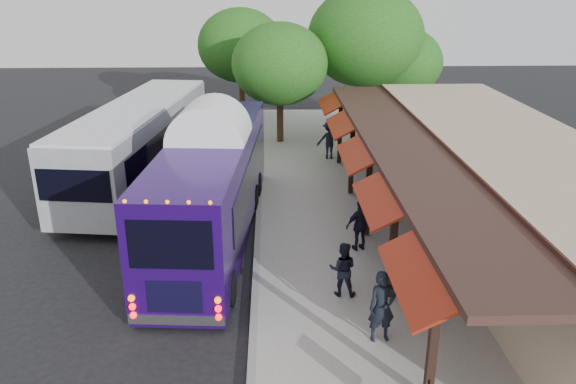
% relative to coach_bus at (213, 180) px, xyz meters
% --- Properties ---
extents(ground, '(90.00, 90.00, 0.00)m').
position_rel_coach_bus_xyz_m(ground, '(1.45, -4.56, -2.04)').
color(ground, black).
rests_on(ground, ground).
extents(sidewalk, '(10.00, 40.00, 0.15)m').
position_rel_coach_bus_xyz_m(sidewalk, '(6.45, -0.56, -1.96)').
color(sidewalk, '#9E9B93').
rests_on(sidewalk, ground).
extents(curb, '(0.20, 40.00, 0.16)m').
position_rel_coach_bus_xyz_m(curb, '(1.50, -0.56, -1.96)').
color(curb, gray).
rests_on(curb, ground).
extents(station_shelter, '(8.15, 20.00, 3.60)m').
position_rel_coach_bus_xyz_m(station_shelter, '(9.83, -0.56, -0.19)').
color(station_shelter, tan).
rests_on(station_shelter, ground).
extents(coach_bus, '(3.36, 11.99, 3.79)m').
position_rel_coach_bus_xyz_m(coach_bus, '(0.00, 0.00, 0.00)').
color(coach_bus, '#220754').
rests_on(coach_bus, ground).
extents(city_bus, '(4.32, 13.04, 3.44)m').
position_rel_coach_bus_xyz_m(city_bus, '(-3.67, 5.75, -0.14)').
color(city_bus, gray).
rests_on(city_bus, ground).
extents(ped_a, '(0.72, 0.52, 1.84)m').
position_rel_coach_bus_xyz_m(ped_a, '(4.62, -6.46, -0.97)').
color(ped_a, black).
rests_on(ped_a, sidewalk).
extents(ped_b, '(0.86, 0.71, 1.58)m').
position_rel_coach_bus_xyz_m(ped_b, '(3.94, -4.33, -1.10)').
color(ped_b, black).
rests_on(ped_b, sidewalk).
extents(ped_c, '(1.09, 0.69, 1.72)m').
position_rel_coach_bus_xyz_m(ped_c, '(4.85, -1.57, -1.03)').
color(ped_c, black).
rests_on(ped_c, sidewalk).
extents(ped_d, '(1.22, 0.71, 1.87)m').
position_rel_coach_bus_xyz_m(ped_d, '(4.85, 8.45, -0.95)').
color(ped_d, black).
rests_on(ped_d, sidewalk).
extents(tree_left, '(5.03, 5.03, 6.44)m').
position_rel_coach_bus_xyz_m(tree_left, '(2.50, 11.62, 2.25)').
color(tree_left, '#382314').
rests_on(tree_left, ground).
extents(tree_mid, '(6.38, 6.38, 8.17)m').
position_rel_coach_bus_xyz_m(tree_mid, '(7.23, 13.58, 3.41)').
color(tree_mid, '#382314').
rests_on(tree_mid, ground).
extents(tree_right, '(4.66, 4.66, 5.96)m').
position_rel_coach_bus_xyz_m(tree_right, '(9.45, 14.23, 1.93)').
color(tree_right, '#382314').
rests_on(tree_right, ground).
extents(tree_far, '(5.35, 5.35, 6.85)m').
position_rel_coach_bus_xyz_m(tree_far, '(0.18, 17.85, 2.53)').
color(tree_far, '#382314').
rests_on(tree_far, ground).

